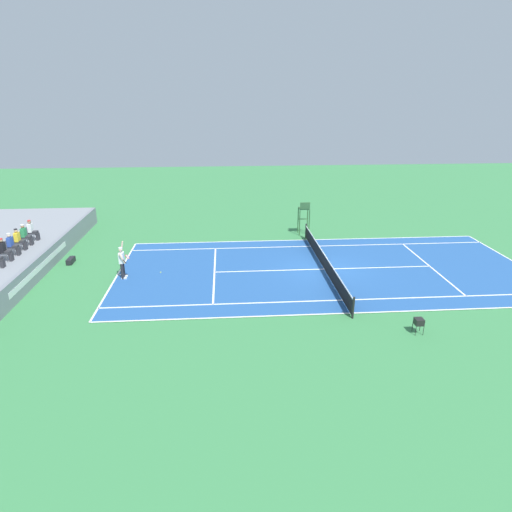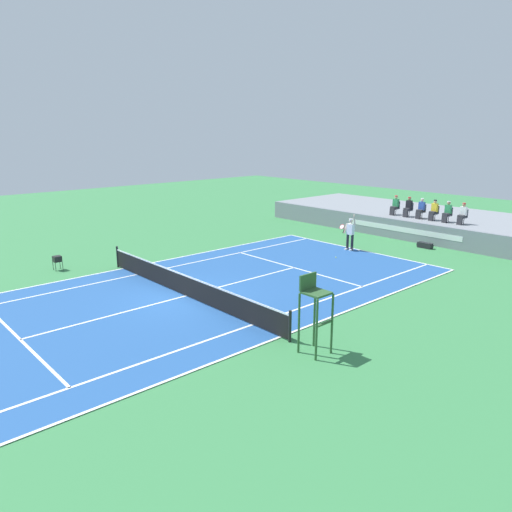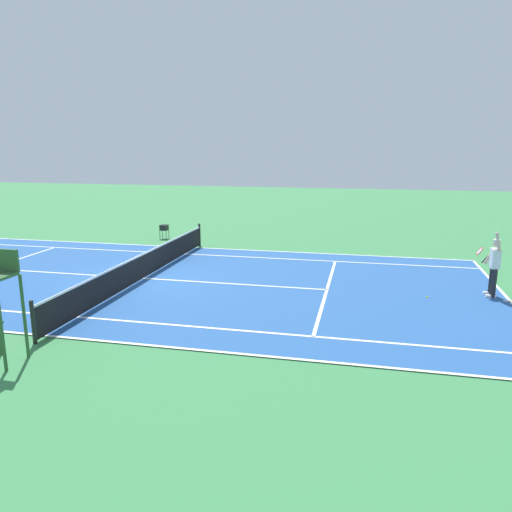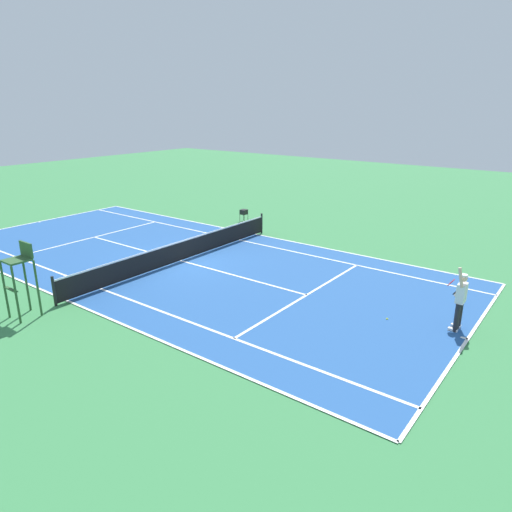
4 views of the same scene
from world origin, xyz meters
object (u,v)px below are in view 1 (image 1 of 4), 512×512
Objects in this scene: spectator_seated_5 at (32,230)px; tennis_player at (122,262)px; spectator_seated_3 at (19,240)px; tennis_ball at (161,272)px; umpire_chair at (304,214)px; spectator_seated_1 at (4,250)px; ball_hopper at (419,321)px; spectator_seated_2 at (12,245)px; spectator_seated_4 at (26,235)px; equipment_bag at (71,261)px.

tennis_player is at bearing -120.14° from spectator_seated_5.
spectator_seated_3 is 8.28m from tennis_ball.
spectator_seated_3 is 0.52× the size of umpire_chair.
spectator_seated_1 reaches higher than ball_hopper.
umpire_chair is (5.67, -17.49, -0.29)m from spectator_seated_3.
tennis_ball is 0.03× the size of umpire_chair.
spectator_seated_1 is 1.00× the size of spectator_seated_2.
tennis_ball is 14.13m from ball_hopper.
spectator_seated_4 is 1.40× the size of equipment_bag.
tennis_player is 0.85× the size of umpire_chair.
umpire_chair is at bearing -72.47° from equipment_bag.
tennis_player is 2.31× the size of equipment_bag.
spectator_seated_1 is 1.81× the size of ball_hopper.
spectator_seated_1 is 2.64m from spectator_seated_4.
spectator_seated_5 reaches higher than tennis_player.
tennis_ball is 11.75m from umpire_chair.
spectator_seated_4 is 8.44m from tennis_ball.
spectator_seated_3 is 18.39m from umpire_chair.
spectator_seated_4 reaches higher than ball_hopper.
spectator_seated_2 is 18.60× the size of tennis_ball.
umpire_chair reaches higher than equipment_bag.
spectator_seated_4 is at bearing 0.00° from spectator_seated_1.
tennis_player is at bearing -113.04° from spectator_seated_4.
tennis_ball is (-0.22, -8.00, -1.81)m from spectator_seated_2.
equipment_bag is (1.98, 5.65, 0.13)m from tennis_ball.
spectator_seated_3 is at bearing 180.00° from spectator_seated_5.
tennis_ball is (-2.90, -8.00, -1.81)m from spectator_seated_5.
spectator_seated_5 is 1.81× the size of ball_hopper.
tennis_player reaches higher than ball_hopper.
spectator_seated_4 is at bearing 90.45° from equipment_bag.
tennis_ball is at bearing -109.93° from spectator_seated_5.
spectator_seated_4 is 1.81× the size of ball_hopper.
ball_hopper is (-8.70, -19.90, -1.27)m from spectator_seated_3.
tennis_ball is (0.62, -1.94, -0.96)m from tennis_player.
tennis_ball is at bearing -91.57° from spectator_seated_2.
spectator_seated_5 reaches higher than equipment_bag.
spectator_seated_3 is at bearing 66.39° from ball_hopper.
spectator_seated_3 is 1.00× the size of spectator_seated_4.
spectator_seated_2 reaches higher than ball_hopper.
spectator_seated_1 is at bearing 90.55° from tennis_player.
spectator_seated_3 is at bearing 82.25° from tennis_ball.
spectator_seated_1 is 1.76m from spectator_seated_3.
spectator_seated_1 is 0.89m from spectator_seated_2.
tennis_player reaches higher than equipment_bag.
spectator_seated_4 reaches higher than equipment_bag.
equipment_bag is (-4.78, 15.14, -1.40)m from umpire_chair.
ball_hopper is at bearing -115.68° from spectator_seated_4.
spectator_seated_3 is at bearing 180.00° from spectator_seated_4.
tennis_player is at bearing -105.72° from spectator_seated_3.
tennis_ball is at bearing -109.31° from equipment_bag.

